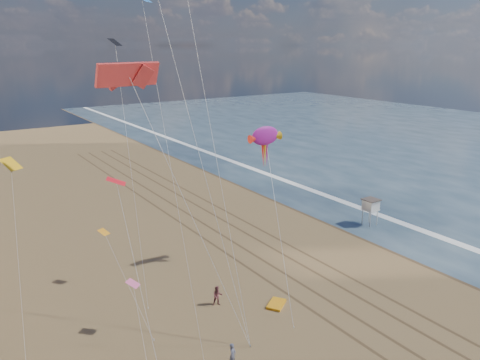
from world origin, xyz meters
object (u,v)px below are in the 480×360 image
Objects in this scene: kite_flyer_b at (217,296)px; lifeguard_stand at (371,205)px; show_kite at (265,136)px; kite_flyer_a at (233,355)px; grounded_kite at (276,304)px.

lifeguard_stand is at bearing 32.75° from kite_flyer_b.
kite_flyer_a is (-12.20, -12.67, -12.95)m from show_kite.
show_kite reaches higher than lifeguard_stand.
lifeguard_stand is 21.25m from show_kite.
grounded_kite is (-22.45, -8.88, -2.61)m from lifeguard_stand.
lifeguard_stand reaches higher than kite_flyer_a.
kite_flyer_a is (-7.82, -4.76, 0.80)m from grounded_kite.
lifeguard_stand is 24.28m from grounded_kite.
kite_flyer_a is at bearing -133.92° from show_kite.
kite_flyer_b is at bearing -167.66° from lifeguard_stand.
grounded_kite is at bearing -5.08° from kite_flyer_a.
lifeguard_stand is 27.57m from kite_flyer_b.
show_kite is (4.38, 7.91, 13.75)m from grounded_kite.
show_kite is at bearing 26.62° from grounded_kite.
kite_flyer_b is at bearing 29.99° from kite_flyer_a.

